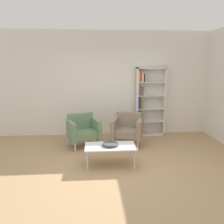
{
  "coord_description": "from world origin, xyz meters",
  "views": [
    {
      "loc": [
        -0.45,
        -4.27,
        1.95
      ],
      "look_at": [
        -0.06,
        0.84,
        0.95
      ],
      "focal_mm": 38.1,
      "sensor_mm": 36.0,
      "label": 1
    }
  ],
  "objects": [
    {
      "name": "decorative_bowl",
      "position": [
        -0.14,
        0.19,
        0.43
      ],
      "size": [
        0.32,
        0.32,
        0.05
      ],
      "color": "#4C4C51",
      "rests_on": "coffee_table_low"
    },
    {
      "name": "armchair_near_window",
      "position": [
        0.38,
        1.43,
        0.41
      ],
      "size": [
        0.87,
        0.83,
        0.78
      ],
      "rotation": [
        0.0,
        0.0,
        -0.29
      ],
      "color": "gray",
      "rests_on": "ground_plane"
    },
    {
      "name": "coffee_table_low",
      "position": [
        -0.14,
        0.19,
        0.37
      ],
      "size": [
        1.0,
        0.56,
        0.4
      ],
      "color": "silver",
      "rests_on": "ground_plane"
    },
    {
      "name": "plaster_back_panel",
      "position": [
        0.0,
        2.46,
        1.45
      ],
      "size": [
        6.4,
        0.12,
        2.9
      ],
      "primitive_type": "cube",
      "color": "silver",
      "rests_on": "ground_plane"
    },
    {
      "name": "bookshelf_tall",
      "position": [
        1.05,
        2.25,
        0.94
      ],
      "size": [
        0.8,
        0.3,
        1.9
      ],
      "color": "silver",
      "rests_on": "ground_plane"
    },
    {
      "name": "ground_plane",
      "position": [
        0.0,
        0.0,
        0.0
      ],
      "size": [
        8.32,
        8.32,
        0.0
      ],
      "primitive_type": "plane",
      "color": "tan"
    },
    {
      "name": "armchair_by_bookshelf",
      "position": [
        -0.72,
        1.39,
        0.41
      ],
      "size": [
        0.88,
        0.85,
        0.78
      ],
      "rotation": [
        0.0,
        0.0,
        0.33
      ],
      "color": "slate",
      "rests_on": "ground_plane"
    }
  ]
}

